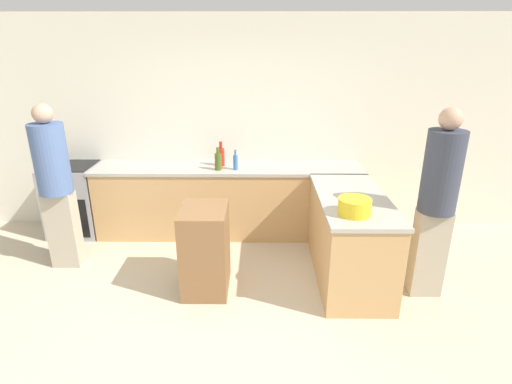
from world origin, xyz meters
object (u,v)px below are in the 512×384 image
(island_table, at_px, (205,250))
(olive_oil_bottle, at_px, (218,161))
(mixing_bowl, at_px, (355,206))
(hot_sauce_bottle, at_px, (221,156))
(range_oven, at_px, (75,199))
(person_at_peninsula, at_px, (437,199))
(person_by_range, at_px, (55,182))
(water_bottle_blue, at_px, (236,162))

(island_table, bearing_deg, olive_oil_bottle, 88.48)
(mixing_bowl, relative_size, hot_sauce_bottle, 0.96)
(range_oven, xyz_separation_m, person_at_peninsula, (4.02, -1.34, 0.55))
(range_oven, height_order, person_by_range, person_by_range)
(range_oven, relative_size, mixing_bowl, 3.10)
(person_by_range, bearing_deg, mixing_bowl, -12.14)
(island_table, xyz_separation_m, water_bottle_blue, (0.24, 1.17, 0.57))
(range_oven, xyz_separation_m, person_by_range, (0.24, -0.83, 0.52))
(mixing_bowl, height_order, person_by_range, person_by_range)
(mixing_bowl, height_order, olive_oil_bottle, olive_oil_bottle)
(mixing_bowl, bearing_deg, hot_sauce_bottle, 131.07)
(island_table, bearing_deg, person_at_peninsula, -1.42)
(hot_sauce_bottle, distance_m, person_by_range, 1.89)
(water_bottle_blue, height_order, hot_sauce_bottle, hot_sauce_bottle)
(range_oven, height_order, person_at_peninsula, person_at_peninsula)
(olive_oil_bottle, height_order, person_by_range, person_by_range)
(mixing_bowl, distance_m, person_at_peninsula, 0.80)
(range_oven, height_order, olive_oil_bottle, olive_oil_bottle)
(range_oven, bearing_deg, island_table, -34.84)
(range_oven, relative_size, olive_oil_bottle, 3.28)
(mixing_bowl, height_order, water_bottle_blue, water_bottle_blue)
(island_table, bearing_deg, water_bottle_blue, 78.39)
(range_oven, relative_size, person_at_peninsula, 0.50)
(person_at_peninsula, bearing_deg, person_by_range, 172.29)
(water_bottle_blue, bearing_deg, person_at_peninsula, -32.40)
(water_bottle_blue, xyz_separation_m, person_at_peninsula, (1.93, -1.22, 0.00))
(water_bottle_blue, distance_m, person_at_peninsula, 2.28)
(person_at_peninsula, bearing_deg, olive_oil_bottle, 150.43)
(person_by_range, bearing_deg, water_bottle_blue, 20.97)
(olive_oil_bottle, bearing_deg, range_oven, 176.02)
(island_table, xyz_separation_m, mixing_bowl, (1.38, -0.19, 0.54))
(olive_oil_bottle, bearing_deg, hot_sauce_bottle, 84.02)
(range_oven, distance_m, mixing_bowl, 3.60)
(olive_oil_bottle, distance_m, person_by_range, 1.79)
(person_by_range, distance_m, person_at_peninsula, 3.82)
(hot_sauce_bottle, distance_m, person_at_peninsula, 2.54)
(olive_oil_bottle, bearing_deg, person_at_peninsula, -29.57)
(range_oven, relative_size, hot_sauce_bottle, 2.99)
(hot_sauce_bottle, height_order, person_at_peninsula, person_at_peninsula)
(hot_sauce_bottle, bearing_deg, person_at_peninsula, -33.37)
(person_at_peninsula, bearing_deg, hot_sauce_bottle, 146.63)
(island_table, bearing_deg, person_by_range, 164.16)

